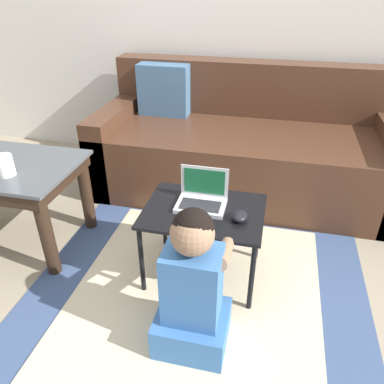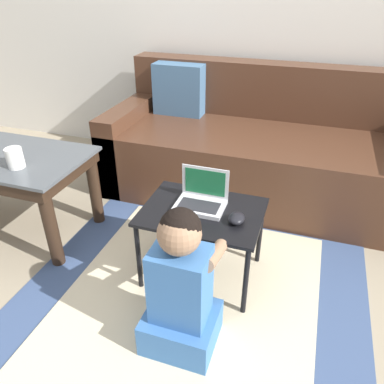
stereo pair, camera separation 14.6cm
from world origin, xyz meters
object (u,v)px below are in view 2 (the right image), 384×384
Objects in this scene: couch at (256,151)px; person_seated at (181,289)px; cup_on_table at (15,158)px; laptop at (201,200)px; computer_mouse at (237,218)px; laptop_desk at (202,218)px.

person_seated is at bearing -91.82° from couch.
laptop is at bearing 5.72° from cup_on_table.
person_seated is (-0.13, -0.37, -0.12)m from computer_mouse.
couch reaches higher than laptop.
laptop_desk is 0.19m from computer_mouse.
couch is 8.64× the size of laptop.
couch is at bearing 83.67° from laptop.
couch is at bearing 84.97° from laptop_desk.
laptop_desk is at bearing -95.03° from couch.
cup_on_table is (-1.03, 0.36, 0.25)m from person_seated.
cup_on_table is at bearing -135.80° from couch.
person_seated is 6.36× the size of cup_on_table.
couch is 0.96m from laptop.
computer_mouse is 0.14× the size of person_seated.
laptop reaches higher than computer_mouse.
cup_on_table is at bearing -174.28° from laptop.
laptop is at bearing 157.19° from computer_mouse.
laptop is at bearing -96.33° from couch.
laptop_desk is at bearing -63.27° from laptop.
computer_mouse is at bearing 0.83° from cup_on_table.
laptop is 0.35× the size of person_seated.
laptop_desk is at bearing 3.50° from cup_on_table.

